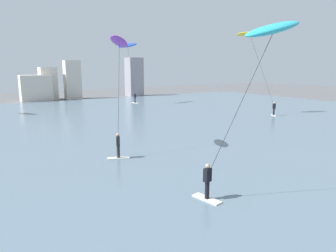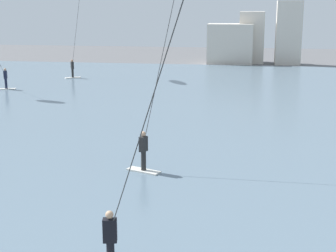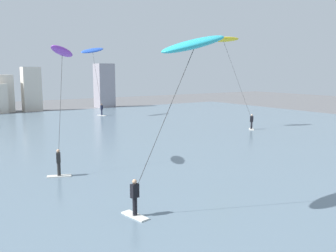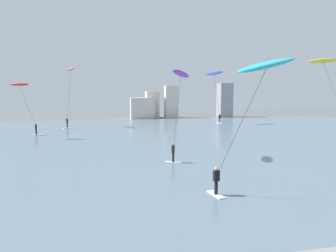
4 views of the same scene
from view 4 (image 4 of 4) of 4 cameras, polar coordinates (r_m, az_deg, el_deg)
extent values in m
cube|color=slate|center=(35.06, -0.56, -2.86)|extent=(84.00, 52.00, 0.10)
cube|color=beige|center=(62.42, -5.03, 3.47)|extent=(4.98, 2.96, 4.43)
cube|color=#B7A893|center=(64.14, -4.89, 3.11)|extent=(3.41, 2.27, 3.39)
cube|color=beige|center=(64.16, -3.10, 4.18)|extent=(2.75, 2.95, 5.74)
cube|color=beige|center=(63.68, 0.62, 4.70)|extent=(2.74, 2.10, 6.93)
cube|color=gray|center=(66.62, 10.98, 4.95)|extent=(2.87, 2.82, 7.56)
cube|color=silver|center=(24.39, 1.01, -7.07)|extent=(1.46, 0.93, 0.06)
cylinder|color=black|center=(24.29, 1.01, -6.11)|extent=(0.20, 0.20, 0.78)
cube|color=black|center=(24.14, 1.01, -4.52)|extent=(0.33, 0.40, 0.60)
sphere|color=tan|center=(24.07, 1.01, -3.56)|extent=(0.20, 0.20, 0.20)
cylinder|color=#333333|center=(24.70, 1.79, 2.81)|extent=(1.10, 1.80, 6.14)
ellipsoid|color=purple|center=(25.66, 2.54, 10.15)|extent=(2.42, 2.66, 0.89)
cube|color=silver|center=(48.61, -19.03, -0.37)|extent=(1.41, 1.14, 0.06)
cylinder|color=black|center=(48.56, -19.05, 0.12)|extent=(0.20, 0.20, 0.78)
cube|color=black|center=(48.49, -19.08, 0.93)|extent=(0.37, 0.40, 0.60)
sphere|color=#9E7051|center=(48.45, -19.10, 1.42)|extent=(0.20, 0.20, 0.20)
cylinder|color=#333333|center=(49.04, -18.74, 5.66)|extent=(0.72, 1.71, 8.04)
ellipsoid|color=pink|center=(49.93, -18.41, 10.47)|extent=(2.08, 2.89, 0.82)
cylinder|color=#333333|center=(40.52, 29.88, 5.02)|extent=(2.23, 2.32, 8.23)
ellipsoid|color=yellow|center=(40.83, 28.00, 11.14)|extent=(3.71, 2.18, 0.83)
cube|color=silver|center=(42.55, -24.27, -1.62)|extent=(1.47, 0.77, 0.06)
cylinder|color=#191E33|center=(42.49, -24.30, -1.06)|extent=(0.20, 0.20, 0.78)
cube|color=#191E33|center=(42.41, -24.35, -0.13)|extent=(0.30, 0.38, 0.60)
sphere|color=tan|center=(42.36, -24.37, 0.42)|extent=(0.20, 0.20, 0.20)
cylinder|color=#333333|center=(41.16, -25.63, 3.31)|extent=(1.11, 2.40, 5.42)
ellipsoid|color=red|center=(40.10, -27.01, 7.24)|extent=(2.55, 1.47, 0.49)
cube|color=silver|center=(53.89, 9.99, 0.60)|extent=(0.90, 1.47, 0.06)
cylinder|color=#191E33|center=(53.84, 10.00, 1.05)|extent=(0.20, 0.20, 0.78)
cube|color=#191E33|center=(53.77, 10.01, 1.78)|extent=(0.40, 0.32, 0.60)
sphere|color=#9E7051|center=(53.74, 10.02, 2.21)|extent=(0.20, 0.20, 0.20)
cylinder|color=#333333|center=(52.97, 9.53, 5.81)|extent=(1.44, 0.76, 7.66)
ellipsoid|color=blue|center=(52.45, 9.04, 10.15)|extent=(4.10, 2.53, 1.42)
cube|color=silver|center=(17.41, 9.33, -13.04)|extent=(0.68, 1.46, 0.06)
cylinder|color=black|center=(17.27, 9.36, -11.73)|extent=(0.20, 0.20, 0.78)
cube|color=black|center=(17.06, 9.41, -9.54)|extent=(0.37, 0.28, 0.60)
sphere|color=tan|center=(16.95, 9.44, -8.21)|extent=(0.20, 0.20, 0.20)
cylinder|color=#333333|center=(16.28, 13.90, 0.19)|extent=(2.13, 1.35, 6.02)
ellipsoid|color=#28B2C6|center=(16.13, 18.70, 11.20)|extent=(3.60, 1.57, 1.15)
camera|label=1|loc=(5.94, -35.43, 3.78)|focal=33.02mm
camera|label=2|loc=(10.00, 54.71, 7.25)|focal=54.59mm
camera|label=3|loc=(2.37, -46.74, 9.24)|focal=39.53mm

